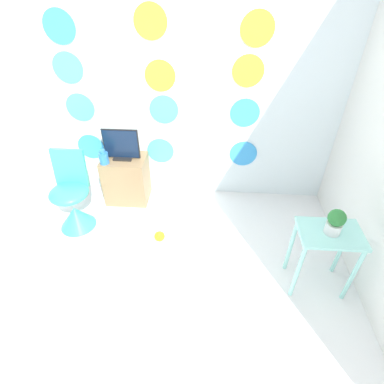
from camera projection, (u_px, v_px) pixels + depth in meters
ground_plane at (124, 367)px, 1.96m from camera, size 12.00×12.00×0.00m
wall_back_dotted at (159, 75)px, 2.74m from camera, size 4.47×0.05×2.60m
rug at (166, 286)px, 2.45m from camera, size 0.97×0.85×0.01m
bathtub at (160, 255)px, 2.39m from camera, size 1.02×0.62×0.50m
rubber_duck at (160, 236)px, 2.15m from camera, size 0.08×0.08×0.09m
chair at (73, 205)px, 2.88m from camera, size 0.36×0.36×0.78m
tv_cabinet at (127, 179)px, 3.22m from camera, size 0.45×0.33×0.52m
tv at (121, 146)px, 2.98m from camera, size 0.36×0.12×0.32m
vase at (104, 158)px, 2.96m from camera, size 0.09×0.09×0.15m
side_table at (326, 245)px, 2.22m from camera, size 0.45×0.31×0.58m
potted_plant_left at (336, 222)px, 2.08m from camera, size 0.12×0.12×0.20m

